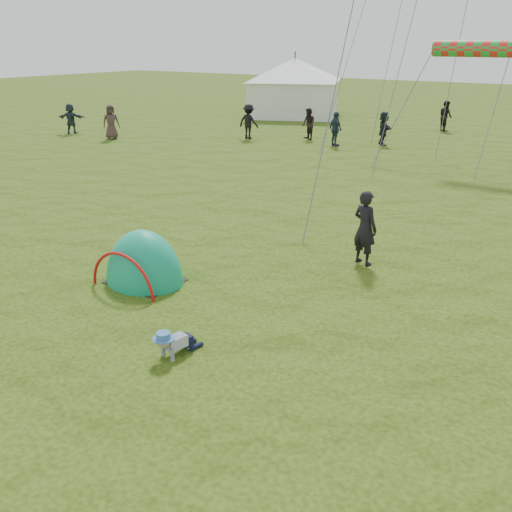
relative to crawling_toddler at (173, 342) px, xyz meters
The scene contains 12 objects.
ground 0.86m from the crawling_toddler, 32.30° to the right, with size 140.00×140.00×0.00m, color #1D3707.
crawling_toddler is the anchor object (origin of this frame).
popup_tent 3.32m from the crawling_toddler, 142.23° to the left, with size 1.82×1.50×2.35m, color #177860.
standing_adult 5.80m from the crawling_toddler, 80.79° to the left, with size 0.64×0.42×1.77m, color black.
event_marquee 32.61m from the crawling_toddler, 116.53° to the left, with size 5.97×5.97×4.10m, color white, non-canonical shape.
crowd_person_3 22.54m from the crawling_toddler, 121.09° to the left, with size 1.16×0.67×1.80m, color black.
crowd_person_4 23.24m from the crawling_toddler, 139.38° to the left, with size 0.87×0.57×1.79m, color #45312D.
crowd_person_5 22.00m from the crawling_toddler, 102.91° to the left, with size 1.53×0.49×1.65m, color #1D242B.
crowd_person_7 22.61m from the crawling_toddler, 113.01° to the left, with size 0.79×0.61×1.62m, color black.
crowd_person_8 20.88m from the crawling_toddler, 108.85° to the left, with size 0.98×0.41×1.68m, color #243544.
crowd_person_11 25.91m from the crawling_toddler, 144.02° to the left, with size 1.54×0.49×1.66m, color #2A3740.
crowd_person_13 28.07m from the crawling_toddler, 97.56° to the left, with size 0.84×0.65×1.72m, color black.
Camera 1 is at (5.09, -5.76, 4.97)m, focal length 40.00 mm.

